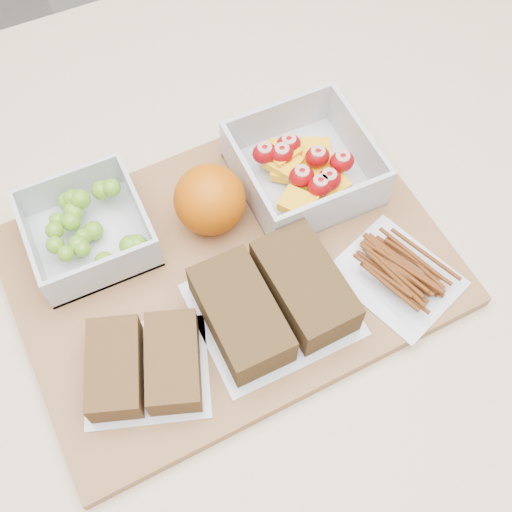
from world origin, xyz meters
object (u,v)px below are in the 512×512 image
object	(u,v)px
pretzel_bag	(399,272)
fruit_container	(304,168)
sandwich_bag_left	(144,365)
cutting_board	(231,268)
orange	(210,200)
grape_container	(89,228)
sandwich_bag_center	(273,301)

from	to	relation	value
pretzel_bag	fruit_container	bearing A→B (deg)	102.36
sandwich_bag_left	pretzel_bag	bearing A→B (deg)	-2.92
cutting_board	fruit_container	size ratio (longest dim) A/B	3.16
cutting_board	pretzel_bag	world-z (taller)	pretzel_bag
cutting_board	orange	size ratio (longest dim) A/B	5.81
sandwich_bag_left	pretzel_bag	world-z (taller)	sandwich_bag_left
cutting_board	fruit_container	bearing A→B (deg)	26.60
grape_container	fruit_container	xyz separation A→B (m)	(0.23, -0.02, 0.00)
cutting_board	pretzel_bag	xyz separation A→B (m)	(0.14, -0.08, 0.02)
orange	sandwich_bag_left	world-z (taller)	orange
cutting_board	orange	world-z (taller)	orange
grape_container	sandwich_bag_left	world-z (taller)	grape_container
cutting_board	pretzel_bag	size ratio (longest dim) A/B	3.06
cutting_board	fruit_container	world-z (taller)	fruit_container
fruit_container	sandwich_bag_left	size ratio (longest dim) A/B	0.96
fruit_container	pretzel_bag	size ratio (longest dim) A/B	0.97
grape_container	cutting_board	bearing A→B (deg)	-36.54
cutting_board	sandwich_bag_left	size ratio (longest dim) A/B	3.04
cutting_board	sandwich_bag_center	distance (m)	0.07
fruit_container	sandwich_bag_left	xyz separation A→B (m)	(-0.23, -0.13, -0.00)
sandwich_bag_left	cutting_board	bearing A→B (deg)	31.33
pretzel_bag	cutting_board	bearing A→B (deg)	149.86
grape_container	sandwich_bag_center	distance (m)	0.20
sandwich_bag_left	pretzel_bag	size ratio (longest dim) A/B	1.01
pretzel_bag	orange	bearing A→B (deg)	134.87
sandwich_bag_center	pretzel_bag	distance (m)	0.13
fruit_container	pretzel_bag	xyz separation A→B (m)	(0.03, -0.14, -0.01)
grape_container	sandwich_bag_left	xyz separation A→B (m)	(0.00, -0.16, -0.00)
sandwich_bag_center	grape_container	bearing A→B (deg)	131.60
grape_container	orange	bearing A→B (deg)	-13.63
sandwich_bag_left	sandwich_bag_center	xyz separation A→B (m)	(0.13, 0.01, 0.00)
sandwich_bag_center	sandwich_bag_left	bearing A→B (deg)	-177.03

